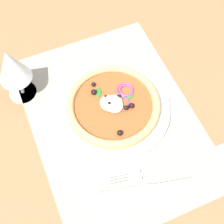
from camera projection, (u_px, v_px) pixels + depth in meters
ground_plane at (113, 122)px, 73.77cm from camera, size 190.00×140.00×2.40cm
placemat at (113, 119)px, 72.54cm from camera, size 49.22×35.67×0.40cm
plate at (113, 108)px, 73.06cm from camera, size 25.98×25.98×1.06cm
pizza at (113, 105)px, 71.63cm from camera, size 21.26×21.26×2.67cm
fork at (146, 173)px, 66.04cm from camera, size 4.83×17.97×0.44cm
knife at (143, 190)px, 64.35cm from camera, size 6.00×19.87×0.62cm
wine_glass at (12, 67)px, 67.25cm from camera, size 7.20×7.20×14.90cm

